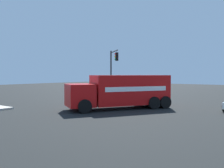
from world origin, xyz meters
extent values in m
plane|color=black|center=(0.00, 0.00, 0.00)|extent=(100.00, 100.00, 0.00)
cube|color=red|center=(-0.59, 0.77, 1.53)|extent=(5.38, 6.59, 2.36)
cube|color=red|center=(1.67, 4.36, 1.20)|extent=(3.04, 2.89, 1.70)
cube|color=black|center=(2.13, 5.08, 1.54)|extent=(1.75, 1.15, 0.88)
cube|color=#B2B2B7|center=(-2.22, -1.79, 0.19)|extent=(2.05, 1.40, 0.21)
cube|color=white|center=(-1.62, 1.42, 1.65)|extent=(2.83, 4.46, 0.36)
cube|color=white|center=(0.43, 0.13, 1.65)|extent=(2.83, 4.46, 0.36)
cylinder|color=black|center=(0.60, 4.98, 0.50)|extent=(0.77, 0.99, 1.00)
cylinder|color=black|center=(2.69, 3.65, 0.50)|extent=(0.77, 0.99, 1.00)
cylinder|color=black|center=(-2.46, 0.14, 0.50)|extent=(0.77, 0.99, 1.00)
cylinder|color=black|center=(-0.37, -1.19, 0.50)|extent=(0.77, 0.99, 1.00)
cylinder|color=black|center=(-3.02, -0.75, 0.50)|extent=(0.77, 0.99, 1.00)
cylinder|color=black|center=(-0.93, -2.07, 0.50)|extent=(0.77, 0.99, 1.00)
cylinder|color=#38383D|center=(7.24, -7.27, 2.89)|extent=(0.20, 0.20, 5.79)
cylinder|color=#38383D|center=(5.92, -6.09, 5.54)|extent=(2.73, 2.44, 0.12)
cylinder|color=#38383D|center=(4.85, -5.15, 5.41)|extent=(0.03, 0.03, 0.25)
cube|color=black|center=(4.85, -5.15, 4.81)|extent=(0.42, 0.42, 0.95)
sphere|color=red|center=(4.97, -5.02, 5.13)|extent=(0.20, 0.20, 0.20)
sphere|color=#EFA314|center=(4.97, -5.02, 4.82)|extent=(0.20, 0.20, 0.20)
sphere|color=#19CC4C|center=(4.97, -5.02, 4.51)|extent=(0.20, 0.20, 0.20)
camera|label=1|loc=(-10.89, 17.53, 2.79)|focal=38.35mm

